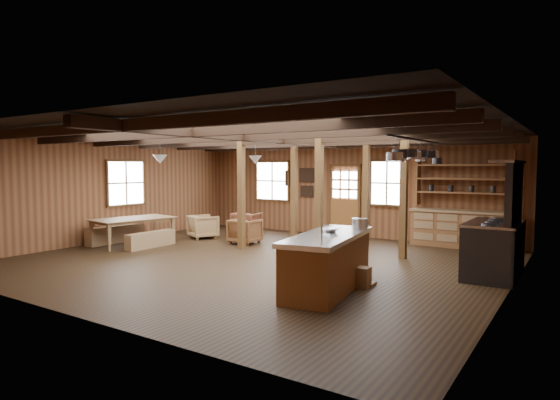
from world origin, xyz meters
name	(u,v)px	position (x,y,z in m)	size (l,w,h in m)	color
room	(257,197)	(0.00, 0.00, 1.40)	(10.04, 9.04, 2.84)	black
ceiling_joists	(261,138)	(0.00, 0.18, 2.68)	(9.80, 8.82, 0.18)	black
timber_posts	(323,193)	(0.52, 2.08, 1.40)	(3.95, 2.35, 2.80)	#492D14
back_door	(345,206)	(0.00, 4.45, 0.88)	(1.02, 0.08, 2.15)	brown
window_back_left	(273,181)	(-2.60, 4.46, 1.60)	(1.32, 0.06, 1.32)	white
window_back_right	(387,183)	(1.30, 4.46, 1.60)	(1.02, 0.06, 1.32)	white
window_left	(126,183)	(-4.96, 0.50, 1.60)	(0.14, 1.24, 1.32)	white
notice_boards	(301,180)	(-1.50, 4.46, 1.64)	(1.08, 0.03, 0.90)	silver
back_counter	(462,224)	(3.40, 4.20, 0.60)	(2.55, 0.60, 2.45)	brown
pendant_lamps	(209,159)	(-2.25, 1.00, 2.25)	(1.86, 2.36, 0.66)	#2B2B2E
pot_rack	(414,155)	(3.39, 0.14, 2.27)	(0.40, 3.00, 0.46)	#2B2B2E
kitchen_island	(328,262)	(2.44, -1.35, 0.48)	(1.26, 2.61, 1.20)	brown
step_stool	(360,277)	(2.81, -0.87, 0.17)	(0.39, 0.28, 0.35)	olive
commercial_range	(496,241)	(4.64, 1.17, 0.68)	(0.90, 1.76, 2.17)	#2B2B2E
dining_table	(134,232)	(-3.90, -0.11, 0.36)	(2.03, 1.13, 0.71)	brown
bench_wall	(116,234)	(-4.65, -0.11, 0.24)	(0.32, 1.71, 0.47)	olive
bench_aisle	(151,240)	(-3.27, -0.11, 0.20)	(0.27, 1.45, 0.40)	olive
armchair_a	(245,231)	(-1.61, 1.67, 0.33)	(0.71, 0.73, 0.67)	brown
armchair_b	(247,224)	(-2.57, 3.00, 0.34)	(0.73, 0.76, 0.69)	brown
armchair_c	(203,227)	(-3.22, 1.79, 0.34)	(0.72, 0.74, 0.67)	#977044
counter_pot	(360,223)	(2.57, -0.35, 1.03)	(0.30, 0.30, 0.18)	silver
bowl	(330,230)	(2.35, -1.11, 0.97)	(0.28, 0.28, 0.07)	silver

